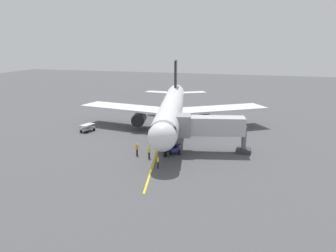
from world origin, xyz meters
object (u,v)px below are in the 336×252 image
Objects in this scene: tug_portside at (187,116)px; belt_loader_starboard_side at (174,148)px; ground_crew_loader at (149,152)px; ground_crew_marshaller at (137,149)px; ground_crew_wing_walker at (158,162)px; jet_bridge at (204,126)px; baggage_cart_near_nose at (87,128)px; airplane at (171,109)px.

belt_loader_starboard_side is (-3.49, 21.98, 0.01)m from tug_portside.
ground_crew_marshaller is at bearing -20.03° from ground_crew_loader.
tug_portside is at bearing -92.59° from ground_crew_marshaller.
ground_crew_marshaller is at bearing 87.41° from tug_portside.
ground_crew_wing_walker is 28.73m from tug_portside.
belt_loader_starboard_side is at bearing 99.01° from tug_portside.
ground_crew_marshaller is (8.59, 4.29, -2.88)m from jet_bridge.
ground_crew_loader is at bearing 92.14° from tug_portside.
baggage_cart_near_nose is (13.25, -9.94, -0.23)m from ground_crew_marshaller.
tug_portside is (-0.23, -10.37, -3.30)m from airplane.
belt_loader_starboard_side is (-4.60, -2.50, -0.17)m from ground_crew_marshaller.
ground_crew_loader is at bearing 159.97° from ground_crew_marshaller.
belt_loader_starboard_side is (-2.54, -3.25, -0.17)m from ground_crew_loader.
baggage_cart_near_nose is at bearing -36.88° from ground_crew_marshaller.
airplane is at bearing -72.25° from belt_loader_starboard_side.
jet_bridge is 9.77m from ground_crew_wing_walker.
ground_crew_loader is 0.60× the size of baggage_cart_near_nose.
airplane is 8.61× the size of belt_loader_starboard_side.
airplane is 15.10m from baggage_cart_near_nose.
ground_crew_marshaller is 1.00× the size of ground_crew_wing_walker.
belt_loader_starboard_side reaches higher than baggage_cart_near_nose.
baggage_cart_near_nose is at bearing -34.94° from ground_crew_loader.
ground_crew_wing_walker is (4.19, 8.35, -2.88)m from jet_bridge.
jet_bridge is 22.77m from baggage_cart_near_nose.
jet_bridge is 4.05× the size of baggage_cart_near_nose.
jet_bridge is 8.74m from ground_crew_loader.
ground_crew_loader is (-2.05, 0.75, 0.00)m from ground_crew_marshaller.
ground_crew_marshaller is at bearing 143.12° from baggage_cart_near_nose.
ground_crew_wing_walker is at bearing 88.27° from belt_loader_starboard_side.
belt_loader_starboard_side is at bearing -91.73° from ground_crew_wing_walker.
ground_crew_wing_walker reaches higher than baggage_cart_near_nose.
belt_loader_starboard_side is (-17.84, 7.44, 0.06)m from baggage_cart_near_nose.
jet_bridge is 21.75m from tug_portside.
tug_portside is (3.29, -28.54, -0.18)m from ground_crew_wing_walker.
ground_crew_loader is at bearing 37.60° from jet_bridge.
ground_crew_loader is (-1.17, 14.86, -3.12)m from airplane.
jet_bridge reaches higher than ground_crew_wing_walker.
ground_crew_loader reaches higher than tug_portside.
tug_portside is at bearing -83.43° from ground_crew_wing_walker.
jet_bridge is at bearing -153.47° from ground_crew_marshaller.
airplane is 23.39× the size of ground_crew_loader.
jet_bridge is 6.72× the size of ground_crew_wing_walker.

